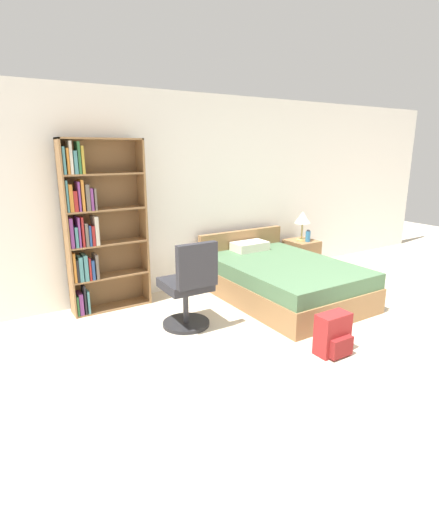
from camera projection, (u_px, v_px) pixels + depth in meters
ground_plane at (416, 384)px, 3.31m from camera, size 14.00×14.00×0.00m
wall_back at (214, 192)px, 5.62m from camera, size 9.00×0.06×2.60m
bookshelf at (95, 227)px, 4.60m from camera, size 0.93×0.26×2.01m
bed at (281, 279)px, 5.20m from camera, size 1.40×2.01×0.74m
office_chair at (189, 288)px, 4.24m from camera, size 0.52×0.58×0.99m
nightstand at (301, 256)px, 6.31m from camera, size 0.43×0.47×0.51m
table_lamp at (303, 219)px, 6.15m from camera, size 0.24×0.24×0.46m
water_bottle at (308, 236)px, 6.13m from camera, size 0.07×0.07×0.18m
backpack_red at (333, 335)px, 3.77m from camera, size 0.33×0.24×0.40m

